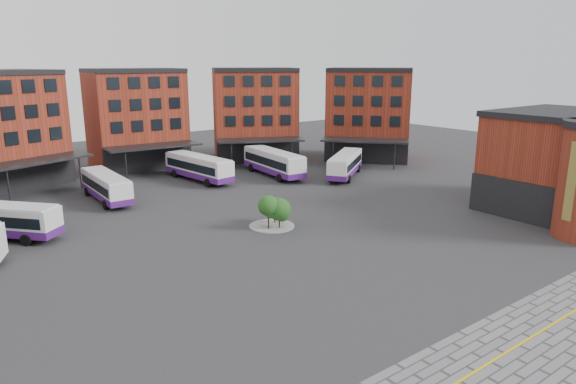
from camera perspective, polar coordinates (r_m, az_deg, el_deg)
ground at (r=40.11m, az=5.92°, el=-8.64°), size 160.00×160.00×0.00m
yellow_line at (r=34.07m, az=25.40°, el=-14.37°), size 26.00×0.15×0.02m
main_building at (r=68.73m, az=-19.57°, el=6.51°), size 94.14×42.48×14.60m
east_building at (r=60.04m, az=28.68°, el=2.67°), size 17.40×15.40×10.60m
tree_island at (r=49.15m, az=-1.44°, el=-2.00°), size 4.40×4.40×3.36m
bus_c at (r=62.34m, az=-19.57°, el=0.61°), size 3.05×11.28×3.16m
bus_d at (r=69.78m, az=-9.91°, el=2.73°), size 4.28×12.28×3.39m
bus_e at (r=71.78m, az=-1.62°, el=3.33°), size 4.06×12.74×3.53m
bus_f at (r=71.56m, az=6.38°, el=3.08°), size 10.92×8.76×3.24m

